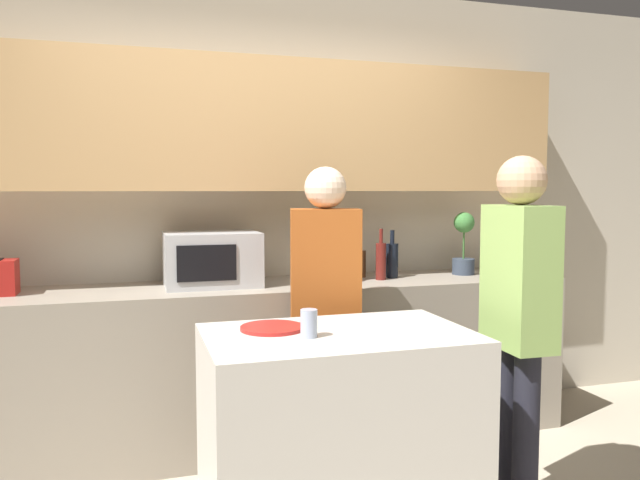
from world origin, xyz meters
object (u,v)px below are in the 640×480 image
object	(u,v)px
potted_plant	(464,243)
bottle_2	(360,263)
bottle_3	(381,260)
bottle_4	(392,259)
person_center	(325,297)
plate_on_island	(272,328)
cup_0	(309,323)
microwave	(212,259)
person_left	(519,308)
bottle_1	(354,260)
bottle_0	(341,265)

from	to	relation	value
potted_plant	bottle_2	world-z (taller)	potted_plant
bottle_3	bottle_4	xyz separation A→B (m)	(0.10, 0.06, -0.01)
bottle_4	person_center	distance (m)	0.84
plate_on_island	cup_0	xyz separation A→B (m)	(0.11, -0.17, 0.05)
potted_plant	person_center	size ratio (longest dim) A/B	0.25
microwave	person_left	size ratio (longest dim) A/B	0.32
plate_on_island	person_left	distance (m)	1.07
bottle_4	person_left	xyz separation A→B (m)	(0.07, -1.19, -0.08)
bottle_3	person_center	xyz separation A→B (m)	(-0.51, -0.51, -0.11)
microwave	bottle_1	world-z (taller)	bottle_1
bottle_4	bottle_2	bearing A→B (deg)	156.37
bottle_0	plate_on_island	bearing A→B (deg)	-123.40
plate_on_island	cup_0	size ratio (longest dim) A/B	2.39
bottle_0	plate_on_island	xyz separation A→B (m)	(-0.61, -0.93, -0.13)
potted_plant	bottle_4	distance (m)	0.50
bottle_0	bottle_4	bearing A→B (deg)	17.15
bottle_4	plate_on_island	size ratio (longest dim) A/B	1.12
plate_on_island	person_left	bearing A→B (deg)	-8.14
bottle_2	person_center	world-z (taller)	person_center
bottle_2	cup_0	size ratio (longest dim) A/B	2.11
bottle_0	bottle_2	world-z (taller)	bottle_0
person_left	bottle_4	bearing A→B (deg)	5.75
cup_0	person_center	xyz separation A→B (m)	(0.27, 0.64, -0.02)
bottle_2	cup_0	distance (m)	1.46
potted_plant	bottle_2	bearing A→B (deg)	173.75
potted_plant	person_left	xyz separation A→B (m)	(-0.42, -1.20, -0.17)
bottle_4	person_left	distance (m)	1.20
bottle_1	person_center	size ratio (longest dim) A/B	0.20
potted_plant	bottle_2	size ratio (longest dim) A/B	1.72
microwave	plate_on_island	distance (m)	1.07
bottle_1	potted_plant	bearing A→B (deg)	3.12
bottle_2	bottle_4	world-z (taller)	bottle_4
bottle_2	plate_on_island	world-z (taller)	bottle_2
bottle_0	bottle_3	bearing A→B (deg)	11.22
bottle_0	cup_0	bearing A→B (deg)	-114.72
microwave	cup_0	size ratio (longest dim) A/B	4.78
potted_plant	bottle_0	size ratio (longest dim) A/B	1.45
bottle_0	bottle_2	xyz separation A→B (m)	(0.19, 0.19, -0.02)
microwave	bottle_0	bearing A→B (deg)	-9.16
bottle_1	bottle_4	xyz separation A→B (m)	(0.26, 0.04, -0.01)
bottle_0	bottle_1	xyz separation A→B (m)	(0.11, 0.08, 0.02)
potted_plant	bottle_3	bearing A→B (deg)	-173.72
bottle_4	person_center	xyz separation A→B (m)	(-0.60, -0.57, -0.11)
plate_on_island	bottle_2	bearing A→B (deg)	54.51
bottle_1	plate_on_island	world-z (taller)	bottle_1
potted_plant	bottle_1	size ratio (longest dim) A/B	1.23
potted_plant	cup_0	world-z (taller)	potted_plant
potted_plant	bottle_3	size ratio (longest dim) A/B	1.29
bottle_1	plate_on_island	distance (m)	1.25
microwave	bottle_4	distance (m)	1.09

